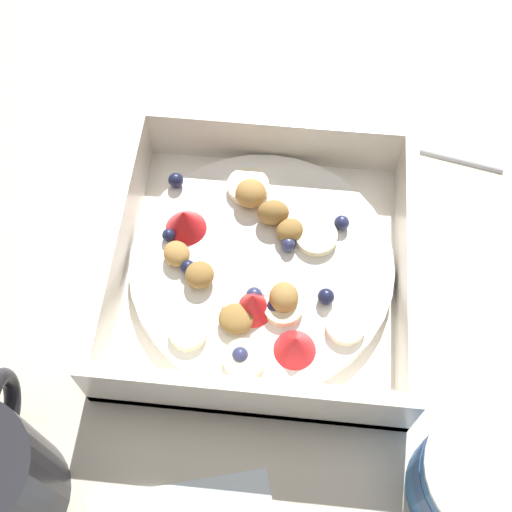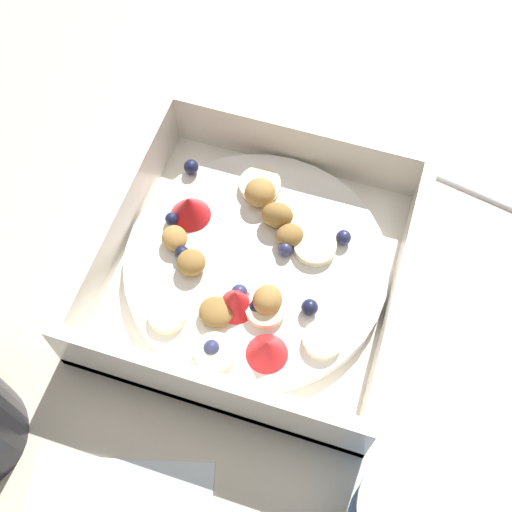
{
  "view_description": "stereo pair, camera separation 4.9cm",
  "coord_description": "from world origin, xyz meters",
  "views": [
    {
      "loc": [
        0.22,
        0.0,
        0.46
      ],
      "look_at": [
        -0.01,
        -0.02,
        0.03
      ],
      "focal_mm": 46.53,
      "sensor_mm": 36.0,
      "label": 1
    },
    {
      "loc": [
        0.21,
        0.05,
        0.46
      ],
      "look_at": [
        -0.01,
        -0.02,
        0.03
      ],
      "focal_mm": 46.53,
      "sensor_mm": 36.0,
      "label": 2
    }
  ],
  "objects": [
    {
      "name": "ground_plane",
      "position": [
        0.0,
        0.0,
        0.0
      ],
      "size": [
        2.4,
        2.4,
        0.0
      ],
      "primitive_type": "plane",
      "color": "beige"
    },
    {
      "name": "fruit_bowl",
      "position": [
        -0.01,
        -0.02,
        0.02
      ],
      "size": [
        0.22,
        0.22,
        0.06
      ],
      "color": "white",
      "rests_on": "ground"
    },
    {
      "name": "spoon",
      "position": [
        -0.16,
        0.06,
        0.0
      ],
      "size": [
        0.05,
        0.17,
        0.01
      ],
      "color": "silver",
      "rests_on": "ground"
    }
  ]
}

